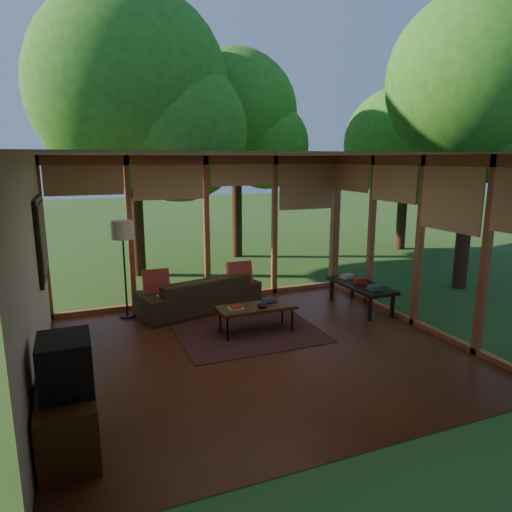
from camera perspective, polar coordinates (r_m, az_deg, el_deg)
name	(u,v)px	position (r m, az deg, el deg)	size (l,w,h in m)	color
floor	(258,350)	(6.58, 0.25, -11.64)	(5.50, 5.50, 0.00)	#592917
ceiling	(258,154)	(6.02, 0.28, 12.60)	(5.50, 5.50, 0.00)	silver
wall_left	(33,276)	(5.73, -26.09, -2.23)	(0.04, 5.00, 2.70)	beige
wall_front	(369,313)	(4.04, 13.97, -6.99)	(5.50, 0.04, 2.70)	beige
window_wall_back	(207,230)	(8.49, -6.18, 3.23)	(5.50, 0.12, 2.70)	#A55833
window_wall_right	(420,243)	(7.62, 19.77, 1.58)	(0.12, 5.00, 2.70)	#A55833
exterior_lawn	(377,233)	(17.23, 14.92, 2.81)	(40.00, 40.00, 0.00)	#2E5520
tree_nw	(130,90)	(10.79, -15.48, 19.36)	(4.29, 4.29, 6.24)	#3B2315
tree_ne	(235,114)	(12.51, -2.65, 17.33)	(3.25, 3.25, 5.43)	#3B2315
tree_se	(475,81)	(10.22, 25.68, 19.09)	(3.35, 3.35, 5.78)	#3B2315
tree_far	(401,145)	(14.02, 17.66, 13.12)	(3.23, 3.23, 4.66)	#3B2315
rug	(251,334)	(7.10, -0.64, -9.73)	(2.16, 1.53, 0.01)	maroon
sofa	(199,293)	(8.16, -7.16, -4.60)	(2.16, 0.84, 0.63)	#382C1C
pillow_left	(156,282)	(7.89, -12.39, -3.25)	(0.43, 0.14, 0.43)	maroon
pillow_right	(239,274)	(8.25, -2.08, -2.27)	(0.44, 0.15, 0.44)	maroon
ct_book_lower	(236,309)	(6.89, -2.52, -6.59)	(0.22, 0.17, 0.03)	#AEA79E
ct_book_upper	(236,307)	(6.88, -2.52, -6.38)	(0.16, 0.12, 0.03)	maroon
ct_book_side	(269,302)	(7.21, 1.65, -5.73)	(0.20, 0.15, 0.03)	#161C33
ct_bowl	(262,305)	(6.97, 0.74, -6.18)	(0.16, 0.16, 0.07)	black
media_cabinet	(68,420)	(4.75, -22.42, -18.47)	(0.50, 1.00, 0.60)	#4F2E15
television	(65,364)	(4.51, -22.74, -12.39)	(0.45, 0.55, 0.50)	black
console_book_a	(375,288)	(8.04, 14.64, -3.84)	(0.21, 0.16, 0.08)	#365E58
console_book_b	(360,281)	(8.39, 12.82, -3.03)	(0.21, 0.15, 0.09)	maroon
console_book_c	(347,276)	(8.71, 11.32, -2.51)	(0.23, 0.17, 0.06)	#AEA79E
floor_lamp	(123,236)	(7.81, -16.34, 2.47)	(0.36, 0.36, 1.65)	black
coffee_table	(256,308)	(7.06, 0.04, -6.53)	(1.20, 0.50, 0.43)	#4F2E15
side_console	(361,286)	(8.37, 12.99, -3.72)	(0.60, 1.40, 0.46)	black
wall_painting	(41,238)	(7.07, -25.25, 2.00)	(0.06, 1.35, 1.15)	black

